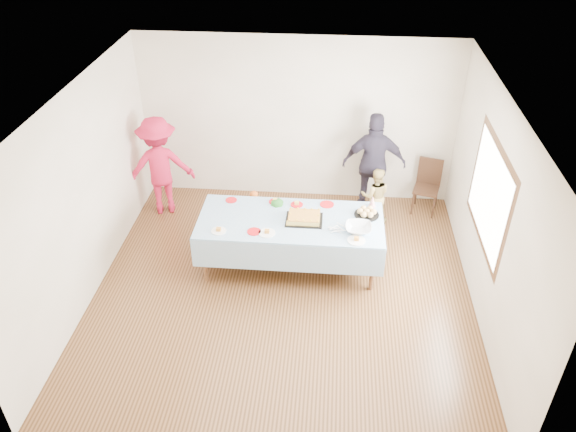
{
  "coord_description": "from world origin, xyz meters",
  "views": [
    {
      "loc": [
        0.56,
        -5.72,
        5.02
      ],
      "look_at": [
        0.04,
        0.3,
        0.99
      ],
      "focal_mm": 35.0,
      "sensor_mm": 36.0,
      "label": 1
    }
  ],
  "objects_px": {
    "party_table": "(290,223)",
    "dining_chair": "(428,183)",
    "birthday_cake": "(304,218)",
    "adult_left": "(160,166)"
  },
  "relations": [
    {
      "from": "dining_chair",
      "to": "adult_left",
      "type": "relative_size",
      "value": 0.54
    },
    {
      "from": "birthday_cake",
      "to": "adult_left",
      "type": "bearing_deg",
      "value": 151.39
    },
    {
      "from": "birthday_cake",
      "to": "adult_left",
      "type": "height_order",
      "value": "adult_left"
    },
    {
      "from": "party_table",
      "to": "adult_left",
      "type": "distance_m",
      "value": 2.51
    },
    {
      "from": "dining_chair",
      "to": "birthday_cake",
      "type": "bearing_deg",
      "value": -122.88
    },
    {
      "from": "party_table",
      "to": "dining_chair",
      "type": "height_order",
      "value": "dining_chair"
    },
    {
      "from": "adult_left",
      "to": "dining_chair",
      "type": "bearing_deg",
      "value": 168.16
    },
    {
      "from": "dining_chair",
      "to": "adult_left",
      "type": "height_order",
      "value": "adult_left"
    },
    {
      "from": "party_table",
      "to": "birthday_cake",
      "type": "xyz_separation_m",
      "value": [
        0.18,
        0.0,
        0.1
      ]
    },
    {
      "from": "birthday_cake",
      "to": "adult_left",
      "type": "distance_m",
      "value": 2.66
    }
  ]
}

